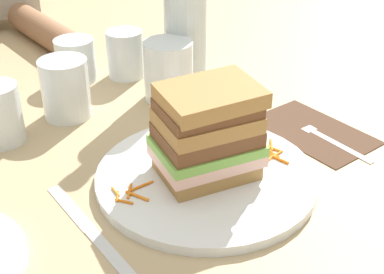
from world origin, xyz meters
name	(u,v)px	position (x,y,z in m)	size (l,w,h in m)	color
ground_plane	(200,170)	(0.00, 0.00, 0.00)	(3.00, 3.00, 0.00)	tan
main_plate	(206,177)	(-0.01, -0.03, 0.01)	(0.29, 0.29, 0.01)	white
sandwich	(207,133)	(-0.01, -0.03, 0.07)	(0.15, 0.12, 0.13)	#A87A42
carrot_shred_0	(138,188)	(-0.10, 0.00, 0.01)	(0.00, 0.00, 0.03)	orange
carrot_shred_1	(143,186)	(-0.09, 0.00, 0.01)	(0.00, 0.00, 0.03)	orange
carrot_shred_2	(137,196)	(-0.11, -0.01, 0.01)	(0.00, 0.00, 0.03)	orange
carrot_shred_3	(120,198)	(-0.13, 0.00, 0.01)	(0.00, 0.00, 0.02)	orange
carrot_shred_4	(115,192)	(-0.13, 0.01, 0.01)	(0.00, 0.00, 0.02)	orange
carrot_shred_5	(128,190)	(-0.11, 0.00, 0.01)	(0.00, 0.00, 0.03)	orange
carrot_shred_6	(124,201)	(-0.13, -0.01, 0.01)	(0.00, 0.00, 0.02)	orange
carrot_shred_7	(267,154)	(0.08, -0.04, 0.01)	(0.00, 0.00, 0.03)	orange
carrot_shred_8	(272,148)	(0.10, -0.04, 0.01)	(0.00, 0.00, 0.03)	orange
carrot_shred_9	(267,156)	(0.08, -0.05, 0.02)	(0.00, 0.00, 0.03)	orange
carrot_shred_10	(266,163)	(0.07, -0.06, 0.01)	(0.00, 0.00, 0.03)	orange
carrot_shred_11	(262,160)	(0.07, -0.05, 0.01)	(0.00, 0.00, 0.03)	orange
carrot_shred_12	(275,155)	(0.09, -0.05, 0.01)	(0.00, 0.00, 0.03)	orange
carrot_shred_13	(280,160)	(0.09, -0.06, 0.02)	(0.00, 0.00, 0.03)	orange
carrot_shred_14	(268,150)	(0.09, -0.04, 0.01)	(0.00, 0.00, 0.03)	orange
carrot_shred_15	(271,145)	(0.10, -0.03, 0.01)	(0.00, 0.00, 0.03)	orange
napkin_dark	(313,131)	(0.20, -0.03, 0.00)	(0.11, 0.18, 0.00)	#4C3323
fork	(325,135)	(0.20, -0.05, 0.00)	(0.02, 0.17, 0.00)	silver
knife	(91,230)	(-0.18, -0.02, 0.00)	(0.02, 0.20, 0.00)	silver
juice_glass	(169,74)	(0.10, 0.21, 0.04)	(0.08, 0.08, 0.10)	white
water_bottle	(185,6)	(0.16, 0.24, 0.14)	(0.07, 0.07, 0.31)	silver
empty_tumbler_1	(76,60)	(0.01, 0.37, 0.04)	(0.07, 0.07, 0.08)	silver
empty_tumbler_2	(125,54)	(0.09, 0.33, 0.04)	(0.07, 0.07, 0.09)	silver
empty_tumbler_3	(65,89)	(-0.07, 0.25, 0.05)	(0.08, 0.08, 0.10)	silver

